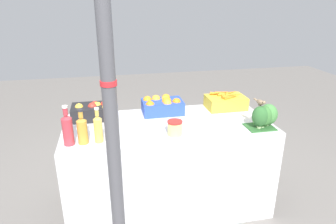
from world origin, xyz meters
name	(u,v)px	position (x,y,z in m)	size (l,w,h in m)	color
ground_plane	(168,203)	(0.00, 0.00, 0.00)	(10.00, 10.00, 0.00)	slate
market_table	(168,165)	(0.00, 0.00, 0.40)	(1.70, 0.76, 0.81)	silver
support_pole	(110,98)	(-0.46, -0.61, 1.26)	(0.09, 0.09, 2.53)	#4C4C51
apple_crate	(94,111)	(-0.60, 0.24, 0.88)	(0.36, 0.24, 0.15)	black
orange_crate	(162,105)	(0.00, 0.24, 0.88)	(0.36, 0.24, 0.16)	#2847B7
carrot_crate	(226,102)	(0.60, 0.24, 0.87)	(0.36, 0.24, 0.15)	gold
broccoli_pile	(264,116)	(0.73, -0.24, 0.91)	(0.25, 0.18, 0.19)	#2D602D
juice_bottle_ruby	(68,129)	(-0.77, -0.23, 0.93)	(0.08, 0.08, 0.29)	#B2333D
juice_bottle_amber	(82,129)	(-0.67, -0.23, 0.92)	(0.07, 0.07, 0.26)	gold
juice_bottle_golden	(98,128)	(-0.56, -0.23, 0.92)	(0.06, 0.06, 0.26)	gold
pickle_jar	(175,128)	(0.01, -0.22, 0.87)	(0.12, 0.12, 0.11)	#D1CC75
sparrow_bird	(261,102)	(0.69, -0.24, 1.03)	(0.05, 0.13, 0.05)	#4C3D2D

